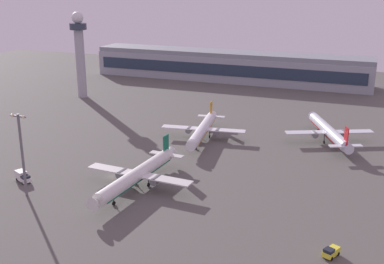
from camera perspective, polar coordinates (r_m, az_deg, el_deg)
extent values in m
plane|color=#56544F|center=(145.98, -9.37, -5.20)|extent=(416.00, 416.00, 0.00)
cube|color=#9EA3AD|center=(280.91, 4.37, 7.50)|extent=(157.74, 22.00, 14.00)
cube|color=#263347|center=(270.25, 3.67, 7.26)|extent=(151.43, 0.40, 6.16)
cube|color=gray|center=(279.60, 4.41, 9.15)|extent=(157.74, 19.80, 2.40)
cylinder|color=#A8A8B2|center=(243.66, -12.92, 7.79)|extent=(4.40, 4.40, 32.69)
cylinder|color=#2D3847|center=(241.40, -13.21, 11.96)|extent=(8.00, 8.00, 3.00)
sphere|color=silver|center=(241.07, -13.28, 12.91)|extent=(5.60, 5.60, 5.60)
cylinder|color=silver|center=(135.55, -6.49, -5.02)|extent=(6.36, 36.16, 3.80)
cone|color=silver|center=(121.14, -11.27, -8.12)|extent=(3.77, 2.65, 3.61)
cone|color=silver|center=(151.19, -2.66, -2.49)|extent=(3.61, 3.04, 3.42)
cube|color=silver|center=(136.41, -6.27, -4.96)|extent=(32.18, 6.27, 0.35)
cube|color=silver|center=(149.55, -3.00, -2.65)|extent=(11.14, 3.18, 0.35)
cube|color=#146B4C|center=(148.28, -3.07, -1.58)|extent=(0.53, 3.21, 6.50)
cylinder|color=slate|center=(134.08, -4.24, -5.63)|extent=(2.45, 3.75, 2.20)
cylinder|color=slate|center=(139.45, -8.20, -4.83)|extent=(2.45, 3.75, 2.20)
cube|color=#146B4C|center=(135.95, -6.47, -5.43)|extent=(5.77, 33.26, 0.36)
cylinder|color=#333338|center=(127.49, -9.18, -7.53)|extent=(0.28, 0.28, 3.55)
cylinder|color=black|center=(128.25, -9.14, -8.25)|extent=(0.48, 1.13, 1.10)
cylinder|color=#333338|center=(137.14, -5.13, -5.51)|extent=(0.28, 0.28, 3.55)
cylinder|color=black|center=(137.85, -5.11, -6.19)|extent=(0.48, 1.13, 1.10)
cylinder|color=#333338|center=(139.27, -6.70, -5.19)|extent=(0.28, 0.28, 3.55)
cylinder|color=black|center=(139.96, -6.68, -5.86)|extent=(0.48, 1.13, 1.10)
cylinder|color=white|center=(175.47, 1.26, 0.34)|extent=(8.57, 34.69, 3.64)
cone|color=white|center=(158.37, -0.09, -1.59)|extent=(3.76, 2.78, 3.46)
cone|color=white|center=(192.99, 2.38, 1.93)|extent=(3.63, 3.13, 3.28)
cube|color=white|center=(176.42, 1.32, 0.37)|extent=(30.92, 8.20, 0.34)
cube|color=white|center=(191.21, 2.28, 1.84)|extent=(10.77, 3.79, 0.34)
cube|color=orange|center=(190.17, 2.27, 2.67)|extent=(0.73, 3.08, 6.23)
cylinder|color=slate|center=(175.70, 3.01, 0.04)|extent=(2.58, 3.72, 2.11)
cylinder|color=slate|center=(177.70, -0.34, 0.27)|extent=(2.58, 3.72, 2.11)
cube|color=orange|center=(175.77, 1.26, 0.02)|extent=(7.81, 31.91, 0.35)
cylinder|color=#333338|center=(165.72, 0.48, -1.33)|extent=(0.27, 0.27, 3.40)
cylinder|color=black|center=(166.28, 0.48, -1.89)|extent=(0.53, 1.10, 1.06)
cylinder|color=#333338|center=(177.83, 2.08, -0.01)|extent=(0.27, 0.27, 3.40)
cylinder|color=black|center=(178.36, 2.07, -0.53)|extent=(0.53, 1.10, 1.06)
cylinder|color=#333338|center=(178.63, 0.75, 0.08)|extent=(0.27, 0.27, 3.40)
cylinder|color=black|center=(179.15, 0.75, -0.44)|extent=(0.53, 1.10, 1.06)
cylinder|color=silver|center=(180.20, 15.70, 0.15)|extent=(17.90, 33.51, 3.71)
cone|color=silver|center=(197.26, 14.00, 1.78)|extent=(4.17, 3.59, 3.52)
cone|color=silver|center=(163.35, 17.78, -1.83)|extent=(4.17, 3.87, 3.34)
cube|color=silver|center=(179.38, 15.79, 0.00)|extent=(30.04, 16.46, 0.34)
cube|color=silver|center=(164.92, 17.57, -1.56)|extent=(10.74, 6.57, 0.34)
cube|color=red|center=(164.27, 17.63, -0.54)|extent=(1.56, 2.96, 6.34)
cylinder|color=slate|center=(177.91, 14.14, -0.24)|extent=(3.41, 4.09, 2.15)
cylinder|color=slate|center=(181.39, 17.38, -0.18)|extent=(3.41, 4.09, 2.15)
cube|color=red|center=(180.50, 15.68, -0.16)|extent=(16.40, 30.80, 0.35)
cylinder|color=#333338|center=(190.88, 14.60, 0.67)|extent=(0.27, 0.27, 3.46)
cylinder|color=black|center=(191.37, 14.56, 0.17)|extent=(0.80, 1.14, 1.07)
cylinder|color=#333338|center=(177.83, 15.25, -0.63)|extent=(0.27, 0.27, 3.46)
cylinder|color=black|center=(178.36, 15.20, -1.15)|extent=(0.80, 1.14, 1.07)
cylinder|color=#333338|center=(179.23, 16.55, -0.60)|extent=(0.27, 0.27, 3.46)
cylinder|color=black|center=(179.76, 16.50, -1.12)|extent=(0.80, 1.14, 1.07)
cube|color=white|center=(147.23, -18.95, -5.32)|extent=(3.50, 3.33, 1.20)
cube|color=#1E232D|center=(146.88, -18.98, -4.98)|extent=(3.12, 3.02, 0.70)
cube|color=white|center=(149.08, -19.39, -4.79)|extent=(4.23, 3.60, 2.60)
cylinder|color=black|center=(147.52, -18.49, -5.48)|extent=(0.94, 0.65, 0.90)
cylinder|color=black|center=(146.74, -19.23, -5.68)|extent=(0.94, 0.65, 0.90)
cylinder|color=black|center=(150.51, -19.09, -5.08)|extent=(0.94, 0.65, 0.90)
cylinder|color=black|center=(149.74, -19.81, -5.27)|extent=(0.94, 0.65, 0.90)
cube|color=yellow|center=(108.33, 15.73, -13.63)|extent=(2.70, 2.75, 1.10)
cube|color=#1E232D|center=(107.87, 15.77, -13.22)|extent=(2.45, 2.45, 0.70)
cube|color=yellow|center=(109.69, 16.26, -13.17)|extent=(2.76, 2.99, 1.40)
cylinder|color=black|center=(108.04, 16.02, -14.09)|extent=(0.65, 0.94, 0.90)
cylinder|color=black|center=(108.74, 15.23, -13.79)|extent=(0.65, 0.94, 0.90)
cylinder|color=black|center=(110.09, 16.75, -13.52)|extent=(0.65, 0.94, 0.90)
cylinder|color=black|center=(110.77, 15.97, -13.23)|extent=(0.65, 0.94, 0.90)
cylinder|color=slate|center=(135.43, -19.25, -2.65)|extent=(0.70, 0.70, 22.81)
cube|color=slate|center=(132.27, -19.72, 1.75)|extent=(4.80, 0.40, 0.40)
sphere|color=#F9EAB2|center=(133.43, -20.31, 1.82)|extent=(0.90, 0.90, 0.90)
sphere|color=#F9EAB2|center=(131.12, -19.12, 1.68)|extent=(0.90, 0.90, 0.90)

